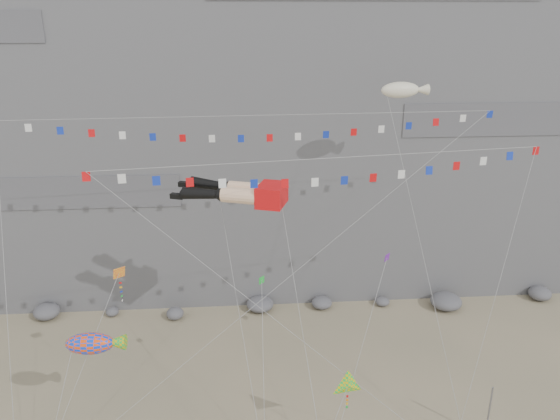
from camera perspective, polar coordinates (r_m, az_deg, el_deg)
name	(u,v)px	position (r m, az deg, el deg)	size (l,w,h in m)	color
cliff	(251,33)	(61.37, -3.00, 17.96)	(80.00, 28.00, 50.00)	slate
talus_boulders	(260,304)	(53.31, -2.10, -9.83)	(60.00, 3.00, 1.20)	slate
anchor_pole_right	(489,413)	(41.01, 20.99, -19.17)	(0.12, 0.12, 4.06)	gray
legs_kite	(241,192)	(36.97, -4.14, 1.84)	(9.63, 16.80, 20.83)	red
flag_banner_upper	(255,116)	(40.02, -2.66, 9.80)	(35.78, 14.89, 28.48)	red
flag_banner_lower	(331,158)	(33.36, 5.32, 5.38)	(28.11, 7.23, 21.23)	red
harlequin_kite	(119,274)	(36.71, -16.50, -6.42)	(5.73, 7.70, 13.99)	red
fish_windsock	(90,344)	(35.93, -19.26, -13.05)	(4.88, 5.74, 9.91)	#FD470C
delta_kite	(348,386)	(35.49, 7.10, -17.80)	(5.02, 5.65, 8.40)	#E3BA0B
blimp_windsock	(400,91)	(43.58, 12.47, 12.08)	(4.22, 14.86, 25.65)	#EDE4C3
small_kite_a	(220,198)	(39.53, -6.33, 1.29)	(3.57, 14.15, 20.11)	orange
small_kite_b	(386,260)	(39.23, 11.05, -5.17)	(6.68, 10.75, 15.87)	#6B1CA5
small_kite_c	(262,285)	(34.74, -1.92, -7.84)	(1.02, 9.18, 13.99)	green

